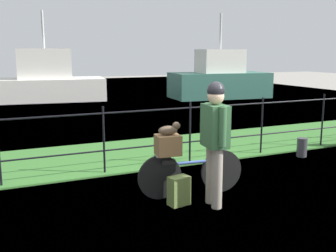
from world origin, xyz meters
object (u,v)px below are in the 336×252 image
at_px(cyclist_person, 215,133).
at_px(moored_boat_mid, 219,80).
at_px(wooden_crate, 168,145).
at_px(terrier_dog, 170,129).
at_px(mooring_bollard, 302,147).
at_px(backpack_on_paving, 179,191).
at_px(moored_boat_near, 46,82).
at_px(bicycle_main, 190,173).

bearing_deg(cyclist_person, moored_boat_mid, 58.23).
relative_size(cyclist_person, moored_boat_mid, 0.36).
height_order(wooden_crate, terrier_dog, terrier_dog).
bearing_deg(mooring_bollard, cyclist_person, -153.27).
height_order(terrier_dog, backpack_on_paving, terrier_dog).
distance_m(backpack_on_paving, moored_boat_mid, 13.26).
bearing_deg(mooring_bollard, moored_boat_near, 106.28).
xyz_separation_m(bicycle_main, moored_boat_near, (-0.44, 12.87, 0.47)).
relative_size(wooden_crate, moored_boat_near, 0.06).
xyz_separation_m(backpack_on_paving, mooring_bollard, (3.33, 1.26, -0.01)).
bearing_deg(moored_boat_mid, wooden_crate, -124.64).
bearing_deg(terrier_dog, moored_boat_near, 90.58).
bearing_deg(moored_boat_mid, backpack_on_paving, -123.80).
height_order(cyclist_person, moored_boat_mid, moored_boat_mid).
bearing_deg(moored_boat_near, wooden_crate, -89.53).
bearing_deg(terrier_dog, wooden_crate, 173.87).
height_order(wooden_crate, mooring_bollard, wooden_crate).
bearing_deg(moored_boat_near, moored_boat_mid, -15.84).
distance_m(bicycle_main, moored_boat_mid, 12.86).
bearing_deg(cyclist_person, wooden_crate, 132.24).
xyz_separation_m(wooden_crate, moored_boat_mid, (7.40, 10.70, 0.04)).
bearing_deg(mooring_bollard, terrier_dog, -163.88).
distance_m(wooden_crate, moored_boat_near, 12.83).
bearing_deg(wooden_crate, backpack_on_paving, -84.40).
xyz_separation_m(moored_boat_near, moored_boat_mid, (7.50, -2.13, 0.02)).
xyz_separation_m(bicycle_main, backpack_on_paving, (-0.31, -0.26, -0.14)).
distance_m(backpack_on_paving, mooring_bollard, 3.56).
relative_size(wooden_crate, moored_boat_mid, 0.07).
height_order(cyclist_person, backpack_on_paving, cyclist_person).
bearing_deg(moored_boat_near, backpack_on_paving, -89.41).
bearing_deg(bicycle_main, moored_boat_mid, 56.68).
height_order(bicycle_main, wooden_crate, wooden_crate).
distance_m(wooden_crate, cyclist_person, 0.71).
bearing_deg(moored_boat_mid, mooring_bollard, -112.50).
distance_m(bicycle_main, mooring_bollard, 3.19).
bearing_deg(moored_boat_mid, cyclist_person, -121.77).
relative_size(terrier_dog, mooring_bollard, 0.85).
height_order(bicycle_main, mooring_bollard, bicycle_main).
relative_size(bicycle_main, moored_boat_near, 0.30).
distance_m(mooring_bollard, moored_boat_near, 12.38).
bearing_deg(terrier_dog, cyclist_person, -49.19).
distance_m(cyclist_person, backpack_on_paving, 0.93).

